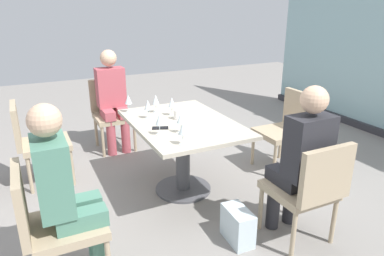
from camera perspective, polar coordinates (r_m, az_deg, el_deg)
ground_plane at (r=3.69m, az=-1.42°, el=-9.79°), size 12.00×12.00×0.00m
dining_table_main at (r=3.45m, az=-1.50°, el=-1.78°), size 1.30×0.91×0.73m
chair_front_right at (r=2.51m, az=-21.63°, el=-13.52°), size 0.46×0.50×0.87m
chair_far_right at (r=2.85m, az=18.17°, el=-8.90°), size 0.50×0.46×0.87m
chair_side_end at (r=4.68m, az=-12.74°, el=2.87°), size 0.50×0.46×0.87m
chair_front_left at (r=3.94m, az=-23.76°, el=-1.57°), size 0.46×0.50×0.87m
chair_near_window at (r=4.13m, az=14.93°, el=0.40°), size 0.46×0.51×0.87m
person_front_right at (r=2.41m, az=-19.64°, el=-9.04°), size 0.34×0.39×1.26m
person_far_right at (r=2.83m, az=17.10°, el=-4.38°), size 0.39×0.34×1.26m
person_side_end at (r=4.53m, az=-12.60°, el=4.98°), size 0.39×0.34×1.26m
wine_glass_0 at (r=3.54m, az=-3.23°, el=4.05°), size 0.07×0.07×0.18m
wine_glass_1 at (r=3.06m, az=-1.80°, el=1.55°), size 0.07×0.07×0.18m
wine_glass_2 at (r=3.65m, az=-5.81°, el=4.48°), size 0.07×0.07×0.18m
wine_glass_3 at (r=3.02m, az=-5.23°, el=1.26°), size 0.07×0.07×0.18m
wine_glass_4 at (r=2.80m, az=-1.47°, el=-0.18°), size 0.07×0.07×0.18m
wine_glass_5 at (r=3.47m, az=-7.06°, el=3.61°), size 0.07×0.07×0.18m
wine_glass_6 at (r=3.70m, az=-10.14°, el=4.48°), size 0.07×0.07×0.18m
coffee_cup at (r=3.45m, az=-2.32°, el=2.15°), size 0.08×0.08×0.09m
cell_phone_on_table at (r=3.22m, az=-5.09°, el=0.01°), size 0.12×0.16×0.01m
handbag_1 at (r=2.94m, az=7.31°, el=-15.19°), size 0.31×0.18×0.28m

